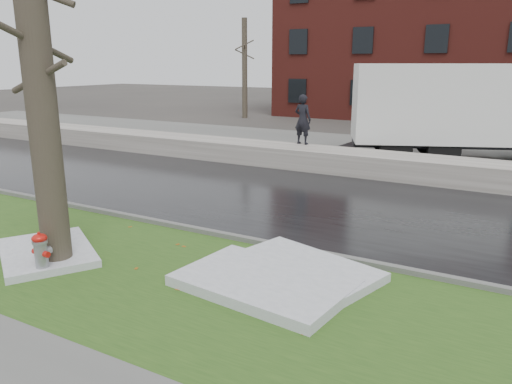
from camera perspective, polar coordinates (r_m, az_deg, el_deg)
The scene contains 16 objects.
ground at distance 9.97m, azimuth -6.26°, elevation -7.16°, with size 120.00×120.00×0.00m, color #47423D.
verge at distance 9.06m, azimuth -10.91°, elevation -9.52°, with size 60.00×4.50×0.04m, color #294B19.
road at distance 13.67m, azimuth 4.72°, elevation -1.00°, with size 60.00×7.00×0.03m, color black.
parking_lot at distance 21.52m, azimuth 14.28°, elevation 4.34°, with size 60.00×9.00×0.03m, color slate.
curb at distance 10.72m, azimuth -3.16°, elevation -5.11°, with size 60.00×0.15×0.14m, color slate.
snowbank at distance 17.40m, azimuth 10.56°, elevation 3.40°, with size 60.00×1.60×0.75m, color beige.
brick_building at distance 37.67m, azimuth 25.01°, elevation 15.31°, with size 26.00×12.00×10.00m, color maroon.
bg_tree_left at distance 34.27m, azimuth -1.31°, elevation 14.02°, with size 1.40×1.62×6.50m.
bg_tree_center at distance 35.40m, azimuth 10.78°, elevation 13.79°, with size 1.40×1.62×6.50m.
fire_hydrant at distance 9.57m, azimuth -23.35°, elevation -6.31°, with size 0.38×0.32×0.79m.
tree at distance 9.43m, azimuth -23.56°, elevation 11.50°, with size 1.37×1.64×6.61m.
box_truck at distance 20.32m, azimuth 22.61°, elevation 8.55°, with size 10.76×5.89×3.65m.
worker at distance 18.49m, azimuth 5.36°, elevation 8.26°, with size 0.66×0.43×1.82m, color black.
snow_patch_near at distance 8.87m, azimuth 4.47°, elevation -9.11°, with size 2.60×2.00×0.16m, color silver.
snow_patch_far at distance 10.55m, azimuth -22.79°, elevation -6.38°, with size 2.20×1.60×0.14m, color silver.
snow_patch_side at distance 8.43m, azimuth 0.90°, elevation -10.32°, with size 2.80×1.80×0.18m, color silver.
Camera 1 is at (5.45, -7.49, 3.68)m, focal length 35.00 mm.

